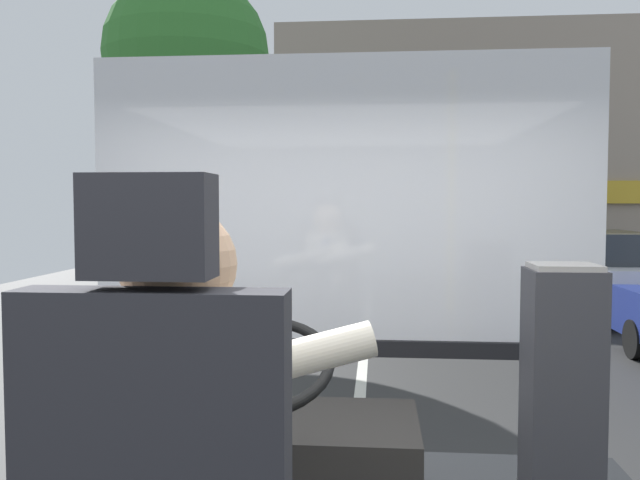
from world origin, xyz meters
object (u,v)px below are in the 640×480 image
object	(u,v)px
steering_console	(274,464)
parked_car_white	(594,272)
bus_driver	(188,445)
fare_box	(561,404)
parked_car_charcoal	(542,257)
parked_car_red	(485,239)

from	to	relation	value
steering_console	parked_car_white	world-z (taller)	steering_console
bus_driver	fare_box	size ratio (longest dim) A/B	0.80
bus_driver	fare_box	distance (m)	1.52
steering_console	parked_car_charcoal	world-z (taller)	steering_console
bus_driver	parked_car_charcoal	bearing A→B (deg)	73.69
parked_car_white	bus_driver	bearing A→B (deg)	-111.75
steering_console	fare_box	bearing A→B (deg)	-2.40
bus_driver	parked_car_white	xyz separation A→B (m)	(4.23, 10.59, -0.71)
parked_car_white	parked_car_red	world-z (taller)	parked_car_white
bus_driver	steering_console	xyz separation A→B (m)	(0.00, 1.12, -0.50)
steering_console	parked_car_charcoal	bearing A→B (deg)	72.50
bus_driver	parked_car_red	xyz separation A→B (m)	(4.12, 21.70, -0.73)
steering_console	parked_car_charcoal	distance (m)	15.04
steering_console	parked_car_red	xyz separation A→B (m)	(4.12, 20.58, -0.24)
fare_box	parked_car_red	bearing A→B (deg)	81.55
bus_driver	steering_console	size ratio (longest dim) A/B	0.73
steering_console	parked_car_red	distance (m)	20.99
bus_driver	fare_box	world-z (taller)	bus_driver
parked_car_charcoal	bus_driver	bearing A→B (deg)	-106.31
fare_box	parked_car_charcoal	distance (m)	14.81
parked_car_white	parked_car_red	bearing A→B (deg)	90.57
steering_console	fare_box	distance (m)	1.09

